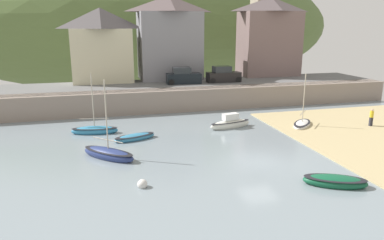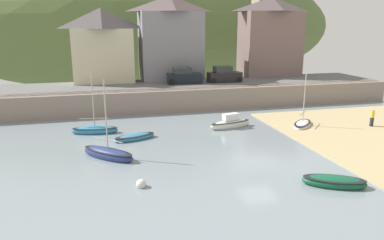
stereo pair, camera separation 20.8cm
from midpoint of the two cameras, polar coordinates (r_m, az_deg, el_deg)
The scene contains 17 objects.
ground at distance 19.32m, azimuth 26.64°, elevation -14.83°, with size 48.00×41.00×0.61m.
quay_seawall at distance 41.47m, azimuth 0.19°, elevation 3.67°, with size 48.00×9.40×2.40m.
hillside_backdrop at distance 77.63m, azimuth -8.08°, elevation 14.28°, with size 80.00×44.00×25.89m.
waterfront_building_left at distance 47.12m, azimuth -14.05°, elevation 11.35°, with size 7.41×6.08×8.86m.
waterfront_building_centre at distance 48.00m, azimuth -3.66°, elevation 12.71°, with size 8.04×5.50×10.41m.
waterfront_building_right at distance 52.51m, azimuth 11.83°, elevation 12.64°, with size 8.22×4.87×10.48m.
church_with_spire at distance 56.43m, azimuth 10.79°, elevation 15.72°, with size 3.00×3.00×15.95m.
motorboat_with_cabin at distance 30.61m, azimuth -9.11°, elevation -2.68°, with size 3.76×2.27×0.62m.
sailboat_nearest_shore at distance 33.09m, azimuth -15.10°, elevation -1.54°, with size 4.15×1.82×5.46m.
rowboat_small_beached at distance 33.87m, azimuth 5.81°, elevation -0.56°, with size 4.29×1.88×1.56m.
sailboat_white_hull at distance 35.66m, azimuth 16.61°, elevation -0.60°, with size 3.45×3.55×5.08m.
sailboat_blue_trim at distance 26.78m, azimuth -13.11°, elevation -5.15°, with size 4.08×4.04×5.80m.
sailboat_far_left at distance 23.35m, azimuth 21.14°, elevation -8.91°, with size 3.90×2.88×0.80m.
parked_car_near_slipway at distance 44.12m, azimuth -1.52°, elevation 6.75°, with size 4.20×1.96×1.95m.
parked_car_by_wall at distance 45.54m, azimuth 4.75°, elevation 6.95°, with size 4.13×1.82×1.95m.
person_on_slipway at distance 37.64m, azimuth 26.03°, elevation 0.49°, with size 0.34×0.34×1.62m.
mooring_buoy at distance 21.81m, azimuth -8.02°, elevation -9.89°, with size 0.60×0.60×0.60m.
Camera 1 is at (-10.60, -21.84, 9.12)m, focal length 34.23 mm.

